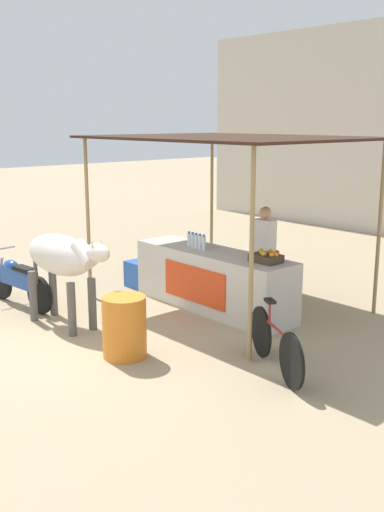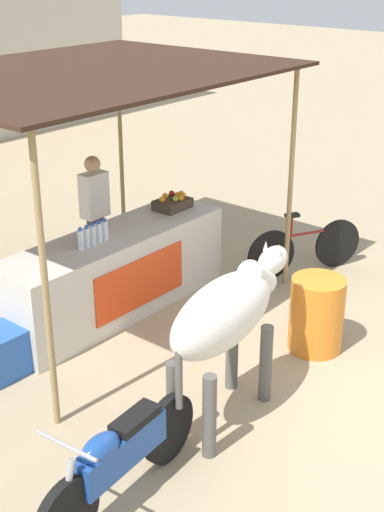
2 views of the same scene
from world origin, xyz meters
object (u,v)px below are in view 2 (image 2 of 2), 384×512
object	(u,v)px
stall_counter	(115,273)
cow	(227,315)
bicycle_leaning	(305,248)
vendor_behind_counter	(95,219)
water_barrel	(317,314)
fruit_crate	(173,203)
motorcycle_parked	(119,457)

from	to	relation	value
stall_counter	cow	xyz separation A→B (m)	(-0.84, -2.23, 0.55)
cow	bicycle_leaning	world-z (taller)	cow
vendor_behind_counter	cow	xyz separation A→B (m)	(-1.26, -2.99, 0.18)
water_barrel	bicycle_leaning	bearing A→B (deg)	34.93
fruit_crate	vendor_behind_counter	bearing A→B (deg)	133.73
water_barrel	cow	xyz separation A→B (m)	(-1.57, 0.02, 0.63)
stall_counter	motorcycle_parked	xyz separation A→B (m)	(-2.24, -2.30, -0.05)
stall_counter	cow	size ratio (longest dim) A/B	1.63
stall_counter	water_barrel	xyz separation A→B (m)	(0.73, -2.25, -0.08)
motorcycle_parked	bicycle_leaning	distance (m)	4.70
cow	motorcycle_parked	size ratio (longest dim) A/B	1.02
stall_counter	bicycle_leaning	xyz separation A→B (m)	(2.32, -1.14, -0.13)
vendor_behind_counter	bicycle_leaning	world-z (taller)	vendor_behind_counter
fruit_crate	motorcycle_parked	distance (m)	4.12
cow	stall_counter	bearing A→B (deg)	69.47
stall_counter	water_barrel	world-z (taller)	stall_counter
stall_counter	vendor_behind_counter	distance (m)	0.94
fruit_crate	vendor_behind_counter	distance (m)	0.98
fruit_crate	water_barrel	world-z (taller)	fruit_crate
fruit_crate	bicycle_leaning	world-z (taller)	fruit_crate
vendor_behind_counter	water_barrel	size ratio (longest dim) A/B	2.04
fruit_crate	water_barrel	distance (m)	2.42
fruit_crate	motorcycle_parked	size ratio (longest dim) A/B	0.24
fruit_crate	cow	xyz separation A→B (m)	(-1.93, -2.29, -0.00)
cow	motorcycle_parked	bearing A→B (deg)	-177.51
fruit_crate	water_barrel	xyz separation A→B (m)	(-0.36, -2.31, -0.63)
cow	motorcycle_parked	xyz separation A→B (m)	(-1.40, -0.06, -0.60)
stall_counter	cow	bearing A→B (deg)	-110.53
fruit_crate	vendor_behind_counter	world-z (taller)	vendor_behind_counter
stall_counter	bicycle_leaning	distance (m)	2.59
vendor_behind_counter	bicycle_leaning	xyz separation A→B (m)	(1.90, -1.89, -0.50)
stall_counter	fruit_crate	world-z (taller)	fruit_crate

